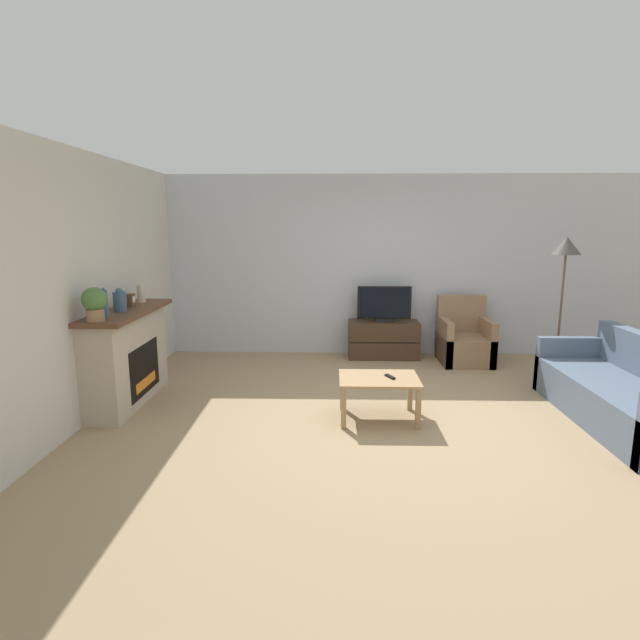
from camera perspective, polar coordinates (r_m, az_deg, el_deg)
ground_plane at (r=5.38m, az=7.88°, el=-10.71°), size 24.00×24.00×0.00m
wall_back at (r=7.64m, az=5.96°, el=6.16°), size 12.00×0.06×2.70m
wall_left at (r=5.60m, az=-25.17°, el=3.48°), size 0.06×12.00×2.70m
fireplace at (r=5.96m, az=-21.18°, el=-3.79°), size 0.50×1.61×1.06m
mantel_vase_left at (r=5.39m, az=-23.44°, el=1.76°), size 0.07×0.07×0.30m
mantel_vase_centre_left at (r=5.72m, az=-21.91°, el=2.06°), size 0.14×0.14×0.25m
mantel_vase_right at (r=6.27m, az=-19.76°, el=2.89°), size 0.09×0.09×0.24m
mantel_clock at (r=5.98m, az=-20.83°, el=2.12°), size 0.08×0.11×0.15m
potted_plant at (r=5.20m, az=-24.38°, el=1.81°), size 0.23×0.23×0.33m
tv_stand at (r=7.53m, az=7.25°, el=-2.21°), size 1.04×0.44×0.55m
tv at (r=7.43m, az=7.35°, el=1.69°), size 0.79×0.18×0.52m
armchair at (r=7.52m, az=16.14°, el=-2.38°), size 0.70×0.76×0.94m
coffee_table at (r=5.15m, az=6.74°, el=-7.23°), size 0.81×0.59×0.44m
remote at (r=5.14m, az=8.00°, el=-6.43°), size 0.10×0.15×0.02m
couch at (r=5.89m, az=31.57°, el=-7.43°), size 0.87×2.14×0.85m
floor_lamp at (r=6.98m, az=26.28°, el=6.65°), size 0.34×0.34×1.82m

